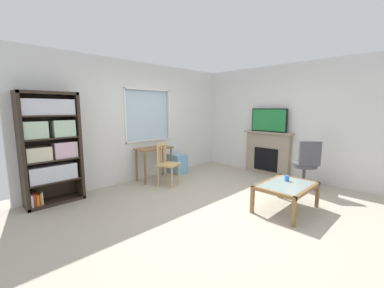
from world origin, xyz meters
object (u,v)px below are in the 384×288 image
(desk_under_window, at_px, (154,154))
(fireplace, at_px, (268,153))
(plastic_drawer_unit, at_px, (178,164))
(office_chair, at_px, (306,162))
(sippy_cup, at_px, (287,178))
(wooden_chair, at_px, (167,164))
(coffee_table, at_px, (286,188))
(bookshelf, at_px, (50,144))
(tv, at_px, (269,120))

(desk_under_window, xyz_separation_m, fireplace, (2.28, -1.60, -0.07))
(plastic_drawer_unit, bearing_deg, office_chair, -69.90)
(fireplace, height_order, sippy_cup, fireplace)
(wooden_chair, height_order, coffee_table, wooden_chair)
(bookshelf, xyz_separation_m, office_chair, (3.82, -2.81, -0.47))
(plastic_drawer_unit, xyz_separation_m, sippy_cup, (-0.11, -2.85, 0.24))
(desk_under_window, bearing_deg, tv, -35.21)
(wooden_chair, bearing_deg, fireplace, -24.87)
(plastic_drawer_unit, distance_m, coffee_table, 2.94)
(wooden_chair, bearing_deg, office_chair, -50.43)
(desk_under_window, xyz_separation_m, sippy_cup, (0.65, -2.80, -0.13))
(desk_under_window, xyz_separation_m, plastic_drawer_unit, (0.75, 0.05, -0.36))
(wooden_chair, distance_m, plastic_drawer_unit, 1.01)
(coffee_table, bearing_deg, desk_under_window, 99.41)
(bookshelf, bearing_deg, office_chair, -36.38)
(plastic_drawer_unit, xyz_separation_m, coffee_table, (-0.28, -2.93, 0.13))
(wooden_chair, relative_size, sippy_cup, 10.00)
(wooden_chair, distance_m, sippy_cup, 2.39)
(bookshelf, distance_m, fireplace, 4.69)
(bookshelf, height_order, desk_under_window, bookshelf)
(desk_under_window, height_order, fireplace, fireplace)
(bookshelf, height_order, sippy_cup, bookshelf)
(plastic_drawer_unit, distance_m, office_chair, 2.95)
(bookshelf, height_order, fireplace, bookshelf)
(sippy_cup, bearing_deg, desk_under_window, 102.97)
(bookshelf, xyz_separation_m, tv, (4.32, -1.70, 0.32))
(fireplace, relative_size, office_chair, 1.21)
(plastic_drawer_unit, bearing_deg, wooden_chair, -144.72)
(sippy_cup, bearing_deg, office_chair, 4.92)
(bookshelf, bearing_deg, fireplace, -21.43)
(tv, bearing_deg, desk_under_window, 144.79)
(plastic_drawer_unit, distance_m, tv, 2.49)
(desk_under_window, height_order, sippy_cup, desk_under_window)
(desk_under_window, xyz_separation_m, coffee_table, (0.48, -2.88, -0.23))
(desk_under_window, relative_size, tv, 0.92)
(office_chair, bearing_deg, sippy_cup, -175.08)
(fireplace, distance_m, tv, 0.81)
(desk_under_window, xyz_separation_m, wooden_chair, (-0.05, -0.52, -0.14))
(coffee_table, bearing_deg, plastic_drawer_unit, 84.62)
(coffee_table, bearing_deg, fireplace, 35.31)
(wooden_chair, relative_size, coffee_table, 0.91)
(bookshelf, xyz_separation_m, desk_under_window, (2.06, -0.11, -0.42))
(coffee_table, bearing_deg, office_chair, 7.44)
(bookshelf, xyz_separation_m, plastic_drawer_unit, (2.81, -0.06, -0.78))
(wooden_chair, height_order, tv, tv)
(desk_under_window, distance_m, coffee_table, 2.92)
(office_chair, distance_m, sippy_cup, 1.12)
(office_chair, relative_size, coffee_table, 1.01)
(tv, bearing_deg, coffee_table, -144.41)
(desk_under_window, height_order, wooden_chair, wooden_chair)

